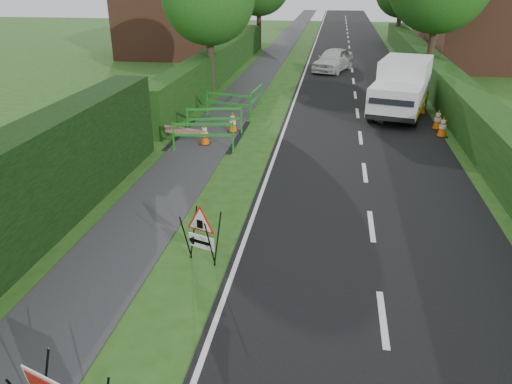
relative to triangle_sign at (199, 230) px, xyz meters
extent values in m
plane|color=#264C15|center=(1.09, -2.34, -0.76)|extent=(120.00, 120.00, 0.00)
cube|color=black|center=(3.59, 32.66, -0.76)|extent=(6.00, 90.00, 0.02)
cube|color=#2D2D30|center=(-1.91, 32.66, -0.76)|extent=(2.00, 90.00, 0.02)
cube|color=#14380F|center=(-3.91, 19.66, -0.76)|extent=(1.00, 24.00, 1.80)
cube|color=#14380F|center=(7.59, 13.66, -0.76)|extent=(1.20, 50.00, 1.50)
cube|color=brown|center=(-8.91, 27.66, 1.99)|extent=(7.00, 7.00, 5.50)
cube|color=brown|center=(12.09, 25.66, 1.99)|extent=(7.00, 7.00, 5.50)
cube|color=brown|center=(13.09, 39.66, 1.99)|extent=(7.00, 7.00, 5.50)
cylinder|color=#2D2116|center=(-3.51, 15.66, 0.55)|extent=(0.36, 0.36, 2.62)
cylinder|color=#2D2116|center=(7.49, 19.66, 0.73)|extent=(0.36, 0.36, 2.97)
cylinder|color=#2D2116|center=(-3.51, 31.66, 0.64)|extent=(0.36, 0.36, 2.80)
cylinder|color=#2D2116|center=(7.49, 35.66, 0.46)|extent=(0.36, 0.36, 2.45)
cylinder|color=black|center=(-1.08, -4.01, -0.28)|extent=(0.14, 0.32, 0.92)
cylinder|color=black|center=(-0.29, -0.03, -0.20)|extent=(0.14, 0.33, 1.10)
cylinder|color=black|center=(-0.19, 0.23, -0.20)|extent=(0.14, 0.33, 1.10)
cylinder|color=black|center=(0.27, -0.23, -0.20)|extent=(0.14, 0.33, 1.10)
cylinder|color=black|center=(0.36, 0.03, -0.20)|extent=(0.14, 0.33, 1.10)
cube|color=white|center=(0.03, -0.01, -0.27)|extent=(0.58, 0.23, 0.30)
cube|color=black|center=(0.03, -0.03, -0.27)|extent=(0.41, 0.16, 0.07)
cone|color=black|center=(-0.19, 0.05, -0.27)|extent=(0.19, 0.21, 0.18)
cube|color=black|center=(0.03, -0.03, 0.14)|extent=(0.13, 0.06, 0.18)
cube|color=silver|center=(5.49, 13.51, 0.55)|extent=(2.59, 3.42, 1.82)
cube|color=silver|center=(4.92, 11.27, 0.19)|extent=(2.32, 2.37, 1.12)
cube|color=black|center=(4.69, 10.35, 0.47)|extent=(1.67, 0.62, 0.51)
cube|color=yellow|center=(4.35, 12.88, -0.18)|extent=(1.17, 4.54, 0.23)
cube|color=yellow|center=(6.20, 12.41, -0.18)|extent=(1.17, 4.54, 0.23)
cube|color=black|center=(4.69, 10.36, -0.31)|extent=(1.82, 0.57, 0.19)
cylinder|color=black|center=(4.08, 11.43, -0.38)|extent=(0.41, 0.79, 0.76)
cylinder|color=black|center=(5.73, 11.01, -0.38)|extent=(0.41, 0.79, 0.76)
cylinder|color=black|center=(4.84, 14.38, -0.38)|extent=(0.41, 0.79, 0.76)
cylinder|color=black|center=(6.48, 13.96, -0.38)|extent=(0.41, 0.79, 0.76)
cube|color=black|center=(6.54, 9.81, -0.74)|extent=(0.38, 0.38, 0.04)
cone|color=#F86007|center=(6.54, 9.81, -0.35)|extent=(0.32, 0.32, 0.75)
cylinder|color=white|center=(6.54, 9.81, -0.38)|extent=(0.25, 0.25, 0.14)
cylinder|color=white|center=(6.54, 9.81, -0.20)|extent=(0.17, 0.17, 0.10)
cube|color=black|center=(6.53, 10.78, -0.74)|extent=(0.38, 0.38, 0.04)
cone|color=#F86007|center=(6.53, 10.78, -0.35)|extent=(0.32, 0.32, 0.75)
cylinder|color=white|center=(6.53, 10.78, -0.38)|extent=(0.25, 0.25, 0.14)
cylinder|color=white|center=(6.53, 10.78, -0.20)|extent=(0.17, 0.17, 0.10)
cube|color=black|center=(6.28, 13.08, -0.74)|extent=(0.38, 0.38, 0.04)
cone|color=#F86007|center=(6.28, 13.08, -0.35)|extent=(0.32, 0.32, 0.75)
cylinder|color=white|center=(6.28, 13.08, -0.38)|extent=(0.25, 0.25, 0.14)
cylinder|color=white|center=(6.28, 13.08, -0.20)|extent=(0.17, 0.17, 0.10)
cube|color=black|center=(-1.82, 7.57, -0.74)|extent=(0.38, 0.38, 0.04)
cone|color=#F86007|center=(-1.82, 7.57, -0.35)|extent=(0.32, 0.32, 0.75)
cylinder|color=white|center=(-1.82, 7.57, -0.38)|extent=(0.25, 0.25, 0.14)
cylinder|color=white|center=(-1.82, 7.57, -0.20)|extent=(0.17, 0.17, 0.10)
cube|color=black|center=(-1.15, 9.20, -0.74)|extent=(0.38, 0.38, 0.04)
cone|color=#F86007|center=(-1.15, 9.20, -0.35)|extent=(0.32, 0.32, 0.75)
cylinder|color=white|center=(-1.15, 9.20, -0.38)|extent=(0.25, 0.25, 0.14)
cylinder|color=white|center=(-1.15, 9.20, -0.20)|extent=(0.17, 0.17, 0.10)
cube|color=#18851B|center=(-2.69, 6.78, -0.26)|extent=(0.06, 0.06, 1.00)
cube|color=#18851B|center=(-0.71, 7.06, -0.26)|extent=(0.06, 0.06, 1.00)
cube|color=#18851B|center=(-1.70, 6.92, 0.16)|extent=(1.99, 0.33, 0.08)
cube|color=#18851B|center=(-1.70, 6.92, -0.21)|extent=(1.99, 0.33, 0.08)
cube|color=#18851B|center=(-2.69, 6.78, -0.74)|extent=(0.11, 0.35, 0.04)
cube|color=#18851B|center=(-0.71, 7.06, -0.74)|extent=(0.11, 0.35, 0.04)
cube|color=#18851B|center=(-2.76, 8.73, -0.26)|extent=(0.06, 0.06, 1.00)
cube|color=#18851B|center=(-0.82, 9.20, -0.26)|extent=(0.06, 0.06, 1.00)
cube|color=#18851B|center=(-1.79, 8.96, 0.16)|extent=(1.96, 0.51, 0.08)
cube|color=#18851B|center=(-1.79, 8.96, -0.21)|extent=(1.96, 0.51, 0.08)
cube|color=#18851B|center=(-2.76, 8.73, -0.74)|extent=(0.14, 0.35, 0.04)
cube|color=#18851B|center=(-0.82, 9.20, -0.74)|extent=(0.14, 0.35, 0.04)
cube|color=#18851B|center=(-2.72, 11.58, -0.26)|extent=(0.06, 0.06, 1.00)
cube|color=#18851B|center=(-0.78, 11.09, -0.26)|extent=(0.06, 0.06, 1.00)
cube|color=#18851B|center=(-1.75, 11.34, 0.16)|extent=(1.95, 0.53, 0.08)
cube|color=#18851B|center=(-1.75, 11.34, -0.21)|extent=(1.95, 0.53, 0.08)
cube|color=#18851B|center=(-2.72, 11.58, -0.74)|extent=(0.14, 0.35, 0.04)
cube|color=#18851B|center=(-0.78, 11.09, -0.74)|extent=(0.14, 0.35, 0.04)
cube|color=#18851B|center=(-0.85, 11.54, -0.26)|extent=(0.05, 0.05, 1.00)
cube|color=#18851B|center=(-0.68, 13.53, -0.26)|extent=(0.05, 0.05, 1.00)
cube|color=#18851B|center=(-0.77, 12.53, 0.16)|extent=(0.23, 2.00, 0.08)
cube|color=#18851B|center=(-0.77, 12.53, -0.21)|extent=(0.23, 2.00, 0.08)
cube|color=#18851B|center=(-0.85, 11.54, -0.74)|extent=(0.35, 0.09, 0.04)
cube|color=#18851B|center=(-0.68, 13.53, -0.74)|extent=(0.35, 0.09, 0.04)
cube|color=red|center=(-2.61, 7.58, -0.76)|extent=(1.45, 0.47, 0.25)
imported|color=silver|center=(2.41, 22.70, -0.08)|extent=(2.79, 4.30, 1.36)
camera|label=1|loc=(2.49, -8.61, 4.74)|focal=35.00mm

